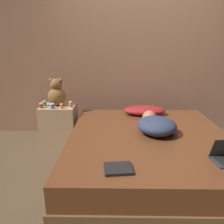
{
  "coord_description": "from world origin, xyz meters",
  "views": [
    {
      "loc": [
        -0.37,
        -2.22,
        1.39
      ],
      "look_at": [
        -0.41,
        0.24,
        0.64
      ],
      "focal_mm": 35.0,
      "sensor_mm": 36.0,
      "label": 1
    }
  ],
  "objects_px": {
    "bottle_red": "(41,105)",
    "person_lying": "(156,125)",
    "teddy_bear": "(57,94)",
    "bottle_green": "(44,103)",
    "bottle_pink": "(71,104)",
    "bottle_blue": "(52,106)",
    "book": "(118,169)",
    "bottle_orange": "(62,106)",
    "pillow": "(144,110)"
  },
  "relations": [
    {
      "from": "pillow",
      "to": "bottle_green",
      "type": "height_order",
      "value": "bottle_green"
    },
    {
      "from": "bottle_pink",
      "to": "book",
      "type": "height_order",
      "value": "bottle_pink"
    },
    {
      "from": "bottle_orange",
      "to": "bottle_blue",
      "type": "relative_size",
      "value": 0.94
    },
    {
      "from": "bottle_orange",
      "to": "bottle_pink",
      "type": "xyz_separation_m",
      "value": [
        0.11,
        0.07,
        0.01
      ]
    },
    {
      "from": "teddy_bear",
      "to": "bottle_green",
      "type": "height_order",
      "value": "teddy_bear"
    },
    {
      "from": "book",
      "to": "bottle_green",
      "type": "bearing_deg",
      "value": 125.26
    },
    {
      "from": "teddy_bear",
      "to": "bottle_red",
      "type": "distance_m",
      "value": 0.27
    },
    {
      "from": "book",
      "to": "teddy_bear",
      "type": "bearing_deg",
      "value": 119.75
    },
    {
      "from": "teddy_bear",
      "to": "bottle_pink",
      "type": "relative_size",
      "value": 4.72
    },
    {
      "from": "pillow",
      "to": "teddy_bear",
      "type": "bearing_deg",
      "value": 178.17
    },
    {
      "from": "bottle_orange",
      "to": "bottle_green",
      "type": "relative_size",
      "value": 0.92
    },
    {
      "from": "person_lying",
      "to": "bottle_red",
      "type": "relative_size",
      "value": 9.13
    },
    {
      "from": "person_lying",
      "to": "teddy_bear",
      "type": "xyz_separation_m",
      "value": [
        -1.28,
        0.69,
        0.2
      ]
    },
    {
      "from": "bottle_orange",
      "to": "bottle_pink",
      "type": "relative_size",
      "value": 0.8
    },
    {
      "from": "bottle_orange",
      "to": "bottle_blue",
      "type": "xyz_separation_m",
      "value": [
        -0.12,
        -0.0,
        0.0
      ]
    },
    {
      "from": "bottle_green",
      "to": "bottle_blue",
      "type": "bearing_deg",
      "value": -41.43
    },
    {
      "from": "person_lying",
      "to": "bottle_red",
      "type": "xyz_separation_m",
      "value": [
        -1.46,
        0.55,
        0.06
      ]
    },
    {
      "from": "teddy_bear",
      "to": "bottle_orange",
      "type": "xyz_separation_m",
      "value": [
        0.1,
        -0.17,
        -0.14
      ]
    },
    {
      "from": "bottle_pink",
      "to": "pillow",
      "type": "bearing_deg",
      "value": 3.8
    },
    {
      "from": "bottle_green",
      "to": "book",
      "type": "distance_m",
      "value": 1.77
    },
    {
      "from": "pillow",
      "to": "teddy_bear",
      "type": "xyz_separation_m",
      "value": [
        -1.23,
        0.04,
        0.23
      ]
    },
    {
      "from": "bottle_orange",
      "to": "teddy_bear",
      "type": "bearing_deg",
      "value": 120.15
    },
    {
      "from": "bottle_red",
      "to": "person_lying",
      "type": "bearing_deg",
      "value": -20.62
    },
    {
      "from": "bottle_blue",
      "to": "book",
      "type": "height_order",
      "value": "bottle_blue"
    },
    {
      "from": "bottle_red",
      "to": "book",
      "type": "bearing_deg",
      "value": -52.41
    },
    {
      "from": "bottle_blue",
      "to": "bottle_red",
      "type": "bearing_deg",
      "value": 170.54
    },
    {
      "from": "pillow",
      "to": "teddy_bear",
      "type": "relative_size",
      "value": 1.53
    },
    {
      "from": "person_lying",
      "to": "bottle_pink",
      "type": "xyz_separation_m",
      "value": [
        -1.06,
        0.59,
        0.07
      ]
    },
    {
      "from": "bottle_red",
      "to": "pillow",
      "type": "bearing_deg",
      "value": 4.36
    },
    {
      "from": "pillow",
      "to": "bottle_green",
      "type": "bearing_deg",
      "value": -179.85
    },
    {
      "from": "bottle_blue",
      "to": "bottle_orange",
      "type": "bearing_deg",
      "value": 0.04
    },
    {
      "from": "teddy_bear",
      "to": "bottle_blue",
      "type": "relative_size",
      "value": 5.56
    },
    {
      "from": "teddy_bear",
      "to": "bottle_red",
      "type": "height_order",
      "value": "teddy_bear"
    },
    {
      "from": "bottle_orange",
      "to": "bottle_green",
      "type": "distance_m",
      "value": 0.3
    },
    {
      "from": "pillow",
      "to": "bottle_pink",
      "type": "relative_size",
      "value": 7.21
    },
    {
      "from": "teddy_bear",
      "to": "bottle_blue",
      "type": "distance_m",
      "value": 0.22
    },
    {
      "from": "bottle_red",
      "to": "bottle_orange",
      "type": "bearing_deg",
      "value": -5.33
    },
    {
      "from": "person_lying",
      "to": "bottle_green",
      "type": "bearing_deg",
      "value": 148.59
    },
    {
      "from": "bottle_orange",
      "to": "book",
      "type": "distance_m",
      "value": 1.52
    },
    {
      "from": "pillow",
      "to": "bottle_green",
      "type": "relative_size",
      "value": 8.27
    },
    {
      "from": "person_lying",
      "to": "teddy_bear",
      "type": "relative_size",
      "value": 1.65
    },
    {
      "from": "pillow",
      "to": "book",
      "type": "xyz_separation_m",
      "value": [
        -0.38,
        -1.44,
        -0.05
      ]
    },
    {
      "from": "pillow",
      "to": "teddy_bear",
      "type": "distance_m",
      "value": 1.25
    },
    {
      "from": "person_lying",
      "to": "bottle_orange",
      "type": "distance_m",
      "value": 1.29
    },
    {
      "from": "bottle_green",
      "to": "book",
      "type": "xyz_separation_m",
      "value": [
        1.02,
        -1.44,
        -0.14
      ]
    },
    {
      "from": "person_lying",
      "to": "bottle_orange",
      "type": "xyz_separation_m",
      "value": [
        -1.17,
        0.52,
        0.06
      ]
    },
    {
      "from": "teddy_bear",
      "to": "bottle_green",
      "type": "xyz_separation_m",
      "value": [
        -0.17,
        -0.04,
        -0.13
      ]
    },
    {
      "from": "bottle_pink",
      "to": "bottle_red",
      "type": "bearing_deg",
      "value": -174.18
    },
    {
      "from": "person_lying",
      "to": "bottle_red",
      "type": "distance_m",
      "value": 1.56
    },
    {
      "from": "bottle_red",
      "to": "bottle_blue",
      "type": "bearing_deg",
      "value": -9.46
    }
  ]
}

